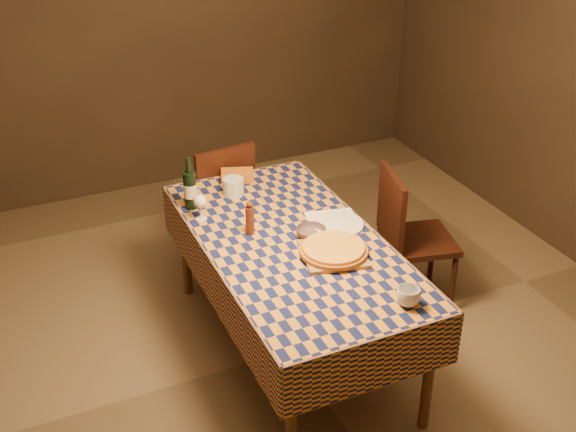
{
  "coord_description": "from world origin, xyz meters",
  "views": [
    {
      "loc": [
        -1.4,
        -3.05,
        2.83
      ],
      "look_at": [
        0.0,
        0.05,
        0.9
      ],
      "focal_mm": 45.0,
      "sensor_mm": 36.0,
      "label": 1
    }
  ],
  "objects_px": {
    "bowl": "(311,233)",
    "wine_bottle": "(190,189)",
    "dining_table": "(292,253)",
    "white_plate": "(338,225)",
    "chair_far": "(220,198)",
    "chair_right": "(407,232)",
    "cutting_board": "(333,254)",
    "pizza": "(334,249)"
  },
  "relations": [
    {
      "from": "bowl",
      "to": "pizza",
      "type": "bearing_deg",
      "value": -83.59
    },
    {
      "from": "wine_bottle",
      "to": "chair_far",
      "type": "bearing_deg",
      "value": 55.37
    },
    {
      "from": "cutting_board",
      "to": "chair_far",
      "type": "bearing_deg",
      "value": 98.15
    },
    {
      "from": "pizza",
      "to": "chair_far",
      "type": "relative_size",
      "value": 0.47
    },
    {
      "from": "dining_table",
      "to": "pizza",
      "type": "xyz_separation_m",
      "value": [
        0.14,
        -0.22,
        0.11
      ]
    },
    {
      "from": "cutting_board",
      "to": "white_plate",
      "type": "height_order",
      "value": "cutting_board"
    },
    {
      "from": "chair_far",
      "to": "chair_right",
      "type": "xyz_separation_m",
      "value": [
        0.91,
        -0.91,
        0.0
      ]
    },
    {
      "from": "cutting_board",
      "to": "chair_far",
      "type": "distance_m",
      "value": 1.34
    },
    {
      "from": "chair_right",
      "to": "wine_bottle",
      "type": "bearing_deg",
      "value": 161.28
    },
    {
      "from": "cutting_board",
      "to": "wine_bottle",
      "type": "distance_m",
      "value": 0.97
    },
    {
      "from": "wine_bottle",
      "to": "white_plate",
      "type": "distance_m",
      "value": 0.89
    },
    {
      "from": "wine_bottle",
      "to": "white_plate",
      "type": "height_order",
      "value": "wine_bottle"
    },
    {
      "from": "cutting_board",
      "to": "pizza",
      "type": "height_order",
      "value": "pizza"
    },
    {
      "from": "pizza",
      "to": "bowl",
      "type": "relative_size",
      "value": 2.64
    },
    {
      "from": "dining_table",
      "to": "white_plate",
      "type": "bearing_deg",
      "value": 7.37
    },
    {
      "from": "dining_table",
      "to": "bowl",
      "type": "relative_size",
      "value": 11.15
    },
    {
      "from": "chair_right",
      "to": "chair_far",
      "type": "bearing_deg",
      "value": 135.08
    },
    {
      "from": "chair_far",
      "to": "pizza",
      "type": "bearing_deg",
      "value": -81.85
    },
    {
      "from": "bowl",
      "to": "white_plate",
      "type": "height_order",
      "value": "bowl"
    },
    {
      "from": "white_plate",
      "to": "chair_far",
      "type": "distance_m",
      "value": 1.13
    },
    {
      "from": "pizza",
      "to": "chair_far",
      "type": "xyz_separation_m",
      "value": [
        -0.19,
        1.3,
        -0.28
      ]
    },
    {
      "from": "cutting_board",
      "to": "chair_right",
      "type": "height_order",
      "value": "chair_right"
    },
    {
      "from": "wine_bottle",
      "to": "chair_right",
      "type": "distance_m",
      "value": 1.37
    },
    {
      "from": "chair_far",
      "to": "chair_right",
      "type": "bearing_deg",
      "value": -44.92
    },
    {
      "from": "pizza",
      "to": "chair_far",
      "type": "height_order",
      "value": "chair_far"
    },
    {
      "from": "wine_bottle",
      "to": "pizza",
      "type": "bearing_deg",
      "value": -57.24
    },
    {
      "from": "pizza",
      "to": "chair_far",
      "type": "bearing_deg",
      "value": 98.15
    },
    {
      "from": "cutting_board",
      "to": "pizza",
      "type": "bearing_deg",
      "value": -116.57
    },
    {
      "from": "cutting_board",
      "to": "chair_right",
      "type": "bearing_deg",
      "value": 28.13
    },
    {
      "from": "white_plate",
      "to": "chair_right",
      "type": "bearing_deg",
      "value": 12.57
    },
    {
      "from": "pizza",
      "to": "white_plate",
      "type": "height_order",
      "value": "pizza"
    },
    {
      "from": "bowl",
      "to": "wine_bottle",
      "type": "relative_size",
      "value": 0.51
    },
    {
      "from": "dining_table",
      "to": "wine_bottle",
      "type": "xyz_separation_m",
      "value": [
        -0.38,
        0.59,
        0.2
      ]
    },
    {
      "from": "cutting_board",
      "to": "chair_right",
      "type": "xyz_separation_m",
      "value": [
        0.73,
        0.39,
        -0.26
      ]
    },
    {
      "from": "dining_table",
      "to": "bowl",
      "type": "height_order",
      "value": "bowl"
    },
    {
      "from": "wine_bottle",
      "to": "chair_right",
      "type": "bearing_deg",
      "value": -18.72
    },
    {
      "from": "pizza",
      "to": "chair_right",
      "type": "height_order",
      "value": "chair_right"
    },
    {
      "from": "dining_table",
      "to": "chair_far",
      "type": "distance_m",
      "value": 1.09
    },
    {
      "from": "chair_far",
      "to": "bowl",
      "type": "bearing_deg",
      "value": -81.5
    },
    {
      "from": "white_plate",
      "to": "chair_far",
      "type": "relative_size",
      "value": 0.31
    },
    {
      "from": "pizza",
      "to": "cutting_board",
      "type": "bearing_deg",
      "value": 63.43
    },
    {
      "from": "bowl",
      "to": "wine_bottle",
      "type": "xyz_separation_m",
      "value": [
        -0.5,
        0.59,
        0.09
      ]
    }
  ]
}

